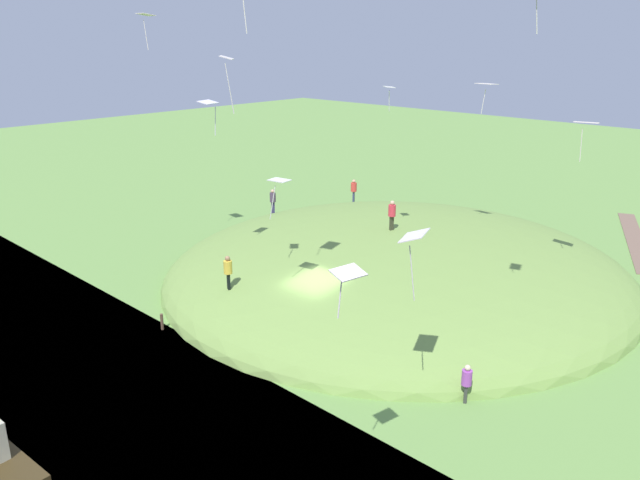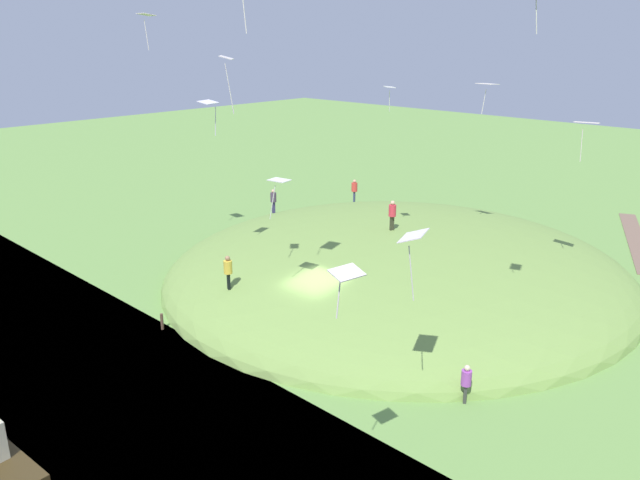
{
  "view_description": "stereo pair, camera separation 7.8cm",
  "coord_description": "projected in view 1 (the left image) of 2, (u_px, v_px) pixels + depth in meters",
  "views": [
    {
      "loc": [
        -19.93,
        -19.04,
        13.38
      ],
      "look_at": [
        0.28,
        -0.06,
        4.16
      ],
      "focal_mm": 34.75,
      "sensor_mm": 36.0,
      "label": 1
    },
    {
      "loc": [
        -19.87,
        -19.09,
        13.38
      ],
      "look_at": [
        0.28,
        -0.06,
        4.16
      ],
      "focal_mm": 34.75,
      "sensor_mm": 36.0,
      "label": 2
    }
  ],
  "objects": [
    {
      "name": "kite_6",
      "position": [
        414.0,
        239.0,
        19.77
      ],
      "size": [
        1.34,
        1.12,
        2.34
      ],
      "color": "white"
    },
    {
      "name": "person_walking_path",
      "position": [
        228.0,
        268.0,
        29.81
      ],
      "size": [
        0.55,
        0.55,
        1.71
      ],
      "rotation": [
        0.0,
        0.0,
        4.28
      ],
      "color": "black",
      "rests_on": "grass_hill"
    },
    {
      "name": "kite_8",
      "position": [
        487.0,
        85.0,
        33.82
      ],
      "size": [
        0.87,
        1.16,
        1.66
      ],
      "color": "silver"
    },
    {
      "name": "mooring_post",
      "position": [
        162.0,
        322.0,
        29.41
      ],
      "size": [
        0.14,
        0.14,
        0.8
      ],
      "primitive_type": "cylinder",
      "color": "brown",
      "rests_on": "ground_plane"
    },
    {
      "name": "kite_3",
      "position": [
        227.0,
        63.0,
        24.5
      ],
      "size": [
        0.89,
        0.89,
        2.25
      ],
      "color": "white"
    },
    {
      "name": "kite_5",
      "position": [
        586.0,
        124.0,
        29.12
      ],
      "size": [
        1.04,
        1.27,
        1.92
      ],
      "color": "silver"
    },
    {
      "name": "kite_0",
      "position": [
        146.0,
        16.0,
        34.65
      ],
      "size": [
        0.9,
        1.18,
        1.98
      ],
      "color": "silver"
    },
    {
      "name": "ground_plane",
      "position": [
        315.0,
        321.0,
        30.37
      ],
      "size": [
        160.0,
        160.0,
        0.0
      ],
      "primitive_type": "plane",
      "color": "#699346"
    },
    {
      "name": "dirt_path",
      "position": [
        635.0,
        240.0,
        42.3
      ],
      "size": [
        13.27,
        6.44,
        0.04
      ],
      "primitive_type": "cube",
      "rotation": [
        0.0,
        0.0,
        0.4
      ],
      "color": "brown",
      "rests_on": "ground_plane"
    },
    {
      "name": "grass_hill",
      "position": [
        396.0,
        274.0,
        36.42
      ],
      "size": [
        27.26,
        26.58,
        5.24
      ],
      "primitive_type": "ellipsoid",
      "color": "#749647",
      "rests_on": "ground_plane"
    },
    {
      "name": "kite_1",
      "position": [
        279.0,
        182.0,
        26.49
      ],
      "size": [
        0.74,
        0.97,
        1.74
      ],
      "color": "silver"
    },
    {
      "name": "kite_7",
      "position": [
        208.0,
        104.0,
        30.18
      ],
      "size": [
        1.08,
        0.88,
        1.73
      ],
      "color": "white"
    },
    {
      "name": "person_with_child",
      "position": [
        354.0,
        188.0,
        46.1
      ],
      "size": [
        0.61,
        0.61,
        1.71
      ],
      "rotation": [
        0.0,
        0.0,
        3.69
      ],
      "color": "#2C3353",
      "rests_on": "grass_hill"
    },
    {
      "name": "kite_10",
      "position": [
        389.0,
        89.0,
        31.67
      ],
      "size": [
        0.8,
        0.84,
        1.29
      ],
      "color": "silver"
    },
    {
      "name": "kite_2",
      "position": [
        348.0,
        275.0,
        15.72
      ],
      "size": [
        0.93,
        0.71,
        1.37
      ],
      "color": "silver"
    },
    {
      "name": "person_on_hilltop",
      "position": [
        392.0,
        212.0,
        35.49
      ],
      "size": [
        0.55,
        0.55,
        1.75
      ],
      "rotation": [
        0.0,
        0.0,
        2.79
      ],
      "color": "#343524",
      "rests_on": "grass_hill"
    },
    {
      "name": "person_near_shore",
      "position": [
        467.0,
        379.0,
        23.37
      ],
      "size": [
        0.55,
        0.55,
        1.61
      ],
      "rotation": [
        0.0,
        0.0,
        0.57
      ],
      "color": "#343732",
      "rests_on": "ground_plane"
    },
    {
      "name": "person_watching_kites",
      "position": [
        273.0,
        198.0,
        43.53
      ],
      "size": [
        0.59,
        0.59,
        1.72
      ],
      "rotation": [
        0.0,
        0.0,
        2.5
      ],
      "color": "#2D2A4E",
      "rests_on": "grass_hill"
    }
  ]
}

